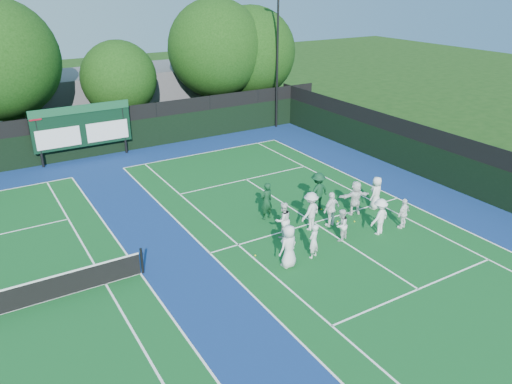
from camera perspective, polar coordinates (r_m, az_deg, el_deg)
ground at (r=23.12m, az=8.14°, el=-4.47°), size 120.00×120.00×0.00m
court_apron at (r=21.06m, az=-6.57°, el=-7.34°), size 34.00×32.00×0.01m
near_court at (r=23.80m, az=6.64°, el=-3.50°), size 11.05×23.85×0.01m
back_fence at (r=33.77m, az=-17.58°, el=6.20°), size 34.00×0.08×3.00m
divider_fence_right at (r=29.31m, az=20.93°, el=3.19°), size 0.08×32.00×3.00m
scoreboard at (r=32.95m, az=-19.28°, el=7.09°), size 6.00×0.21×3.55m
clubhouse at (r=42.11m, az=-15.20°, el=10.65°), size 18.00×6.00×4.00m
light_pole_right at (r=37.83m, az=2.48°, el=16.67°), size 1.20×0.30×10.12m
tree_b at (r=35.65m, az=-27.16°, el=13.02°), size 7.51×7.51×9.76m
tree_c at (r=37.24m, az=-15.19°, el=12.25°), size 5.26×5.26×6.79m
tree_d at (r=39.80m, az=-4.41°, el=15.80°), size 7.39×7.39×9.39m
tree_e at (r=41.31m, az=-0.49°, el=15.48°), size 7.13×7.13×8.78m
tennis_ball_0 at (r=20.94m, az=-0.09°, el=-7.26°), size 0.07×0.07×0.07m
tennis_ball_1 at (r=24.89m, az=6.51°, el=-2.18°), size 0.07×0.07×0.07m
tennis_ball_2 at (r=24.16m, az=11.20°, el=-3.33°), size 0.07×0.07×0.07m
tennis_ball_4 at (r=25.12m, az=7.49°, el=-1.98°), size 0.07×0.07×0.07m
tennis_ball_5 at (r=24.02m, az=9.31°, el=-3.33°), size 0.07×0.07×0.07m
player_front_0 at (r=19.89m, az=3.75°, el=-6.20°), size 1.00×0.78×1.81m
player_front_1 at (r=20.66m, az=6.60°, el=-5.60°), size 0.64×0.53×1.50m
player_front_2 at (r=22.15m, az=9.70°, el=-3.75°), size 0.88×0.80×1.47m
player_front_3 at (r=22.99m, az=13.95°, el=-2.75°), size 1.21×0.84×1.71m
player_front_4 at (r=23.86m, az=16.52°, el=-2.37°), size 0.92×0.54×1.47m
player_back_0 at (r=22.08m, az=3.10°, el=-3.21°), size 0.83×0.66×1.67m
player_back_1 at (r=22.82m, az=6.26°, el=-2.19°), size 1.34×1.03×1.83m
player_back_2 at (r=23.29m, az=8.61°, el=-1.95°), size 1.05×0.58×1.70m
player_back_3 at (r=24.64m, az=11.28°, el=-0.64°), size 1.68×0.90×1.73m
player_back_4 at (r=25.46m, az=13.58°, el=-0.11°), size 0.96×0.79×1.69m
coach_left at (r=23.64m, az=1.21°, el=-1.06°), size 0.73×0.54×1.86m
coach_right at (r=24.81m, az=7.07°, el=0.08°), size 1.31×0.83×1.94m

